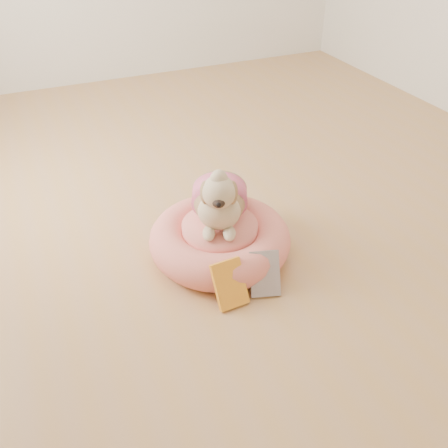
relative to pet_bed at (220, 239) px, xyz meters
name	(u,v)px	position (x,y,z in m)	size (l,w,h in m)	color
floor	(242,192)	(0.35, 0.48, -0.08)	(4.50, 4.50, 0.00)	tan
pet_bed	(220,239)	(0.00, 0.00, 0.00)	(0.69, 0.69, 0.18)	#E37C59
dog	(219,188)	(0.02, 0.04, 0.26)	(0.32, 0.47, 0.34)	brown
book_yellow	(230,284)	(-0.09, -0.32, 0.01)	(0.14, 0.03, 0.21)	yellow
book_white	(265,274)	(0.08, -0.32, 0.01)	(0.13, 0.02, 0.20)	white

